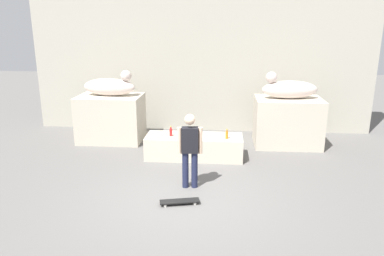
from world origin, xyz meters
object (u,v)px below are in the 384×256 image
Objects in this scene: statue_reclining_left at (110,86)px; bottle_red at (171,132)px; skater at (190,148)px; bottle_orange at (227,135)px; skateboard at (180,201)px; statue_reclining_right at (289,89)px.

bottle_red is (2.01, -1.38, -0.97)m from statue_reclining_left.
skater is 6.37× the size of bottle_orange.
skater is at bearing -44.15° from statue_reclining_left.
skateboard is (2.55, -4.03, -1.63)m from statue_reclining_left.
statue_reclining_right is 5.12m from skateboard.
statue_reclining_right reaches higher than bottle_red.
skateboard is at bearing -110.45° from bottle_orange.
skateboard is 3.04× the size of bottle_red.
statue_reclining_left is 0.99× the size of skater.
statue_reclining_left is 4.25m from skater.
statue_reclining_right is (5.26, 0.00, 0.00)m from statue_reclining_left.
statue_reclining_left is at bearing -5.25° from statue_reclining_right.
skater is (2.69, -3.20, -0.77)m from statue_reclining_left.
skateboard is 2.78m from bottle_red.
statue_reclining_left is at bearing 145.52° from bottle_red.
statue_reclining_right is 6.07× the size of bottle_red.
skater is at bearing 45.96° from statue_reclining_right.
skateboard is (-0.13, -0.83, -0.86)m from skater.
statue_reclining_left reaches higher than skater.
statue_reclining_right is 2.51m from bottle_orange.
statue_reclining_left reaches higher than bottle_orange.
statue_reclining_left is 6.29× the size of bottle_orange.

